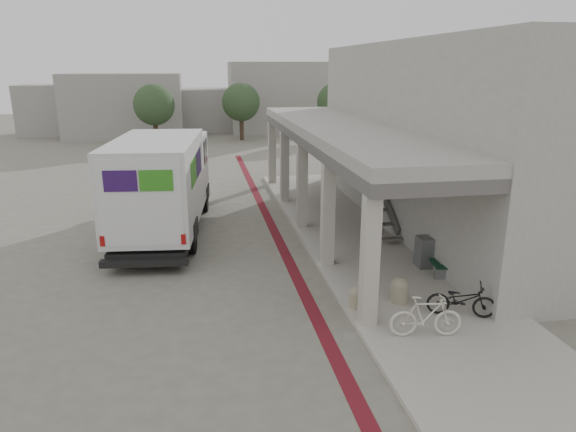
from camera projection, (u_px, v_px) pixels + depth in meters
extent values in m
plane|color=#666257|center=(263.00, 277.00, 15.46)|extent=(120.00, 120.00, 0.00)
cube|color=maroon|center=(285.00, 252.00, 17.51)|extent=(0.35, 40.00, 0.01)
cube|color=#A19C90|center=(389.00, 267.00, 16.11)|extent=(4.40, 28.00, 0.12)
cube|color=gray|center=(434.00, 136.00, 19.95)|extent=(4.30, 17.00, 7.00)
cube|color=#575351|center=(341.00, 138.00, 19.33)|extent=(3.40, 16.90, 0.35)
cube|color=gray|center=(342.00, 129.00, 19.23)|extent=(3.40, 16.90, 0.35)
cube|color=gray|center=(125.00, 106.00, 45.50)|extent=(10.00, 6.00, 5.50)
cube|color=gray|center=(204.00, 109.00, 50.65)|extent=(8.00, 6.00, 4.00)
cube|color=gray|center=(277.00, 97.00, 49.57)|extent=(9.00, 6.00, 6.50)
cube|color=gray|center=(62.00, 110.00, 47.48)|extent=(7.00, 5.00, 4.50)
cylinder|color=#38281C|center=(156.00, 130.00, 40.76)|extent=(0.36, 0.36, 2.40)
sphere|color=#243720|center=(154.00, 105.00, 40.20)|extent=(3.20, 3.20, 3.20)
cylinder|color=#38281C|center=(242.00, 126.00, 43.81)|extent=(0.36, 0.36, 2.40)
sphere|color=#243720|center=(241.00, 102.00, 43.25)|extent=(3.20, 3.20, 3.20)
cylinder|color=#38281C|center=(335.00, 125.00, 44.19)|extent=(0.36, 0.36, 2.40)
sphere|color=#243720|center=(336.00, 102.00, 43.63)|extent=(3.20, 3.20, 3.20)
cube|color=black|center=(165.00, 221.00, 19.44)|extent=(3.19, 8.20, 0.34)
cube|color=silver|center=(157.00, 182.00, 17.96)|extent=(3.33, 6.19, 2.97)
cube|color=silver|center=(174.00, 166.00, 21.78)|extent=(2.95, 2.44, 2.63)
cube|color=silver|center=(179.00, 182.00, 23.20)|extent=(2.57, 0.94, 0.91)
cube|color=black|center=(176.00, 148.00, 22.48)|extent=(2.56, 0.81, 1.20)
cube|color=black|center=(144.00, 263.00, 15.52)|extent=(2.64, 0.55, 0.21)
cube|color=#2C114E|center=(122.00, 163.00, 18.48)|extent=(0.18, 1.59, 0.86)
cube|color=#2F821C|center=(109.00, 173.00, 16.84)|extent=(0.18, 1.59, 0.86)
cube|color=#2C114E|center=(120.00, 181.00, 14.85)|extent=(0.97, 0.13, 0.63)
cube|color=#2F821C|center=(156.00, 181.00, 14.92)|extent=(0.97, 0.13, 0.63)
cylinder|color=black|center=(148.00, 201.00, 22.18)|extent=(0.42, 1.06, 1.03)
cylinder|color=black|center=(204.00, 200.00, 22.35)|extent=(0.42, 1.06, 1.03)
cylinder|color=black|center=(118.00, 240.00, 17.15)|extent=(0.42, 1.06, 1.03)
cylinder|color=black|center=(191.00, 239.00, 17.32)|extent=(0.42, 1.06, 1.03)
cube|color=slate|center=(441.00, 274.00, 14.98)|extent=(0.35, 0.14, 0.34)
cube|color=slate|center=(429.00, 257.00, 16.27)|extent=(0.35, 0.14, 0.34)
cube|color=#123823|center=(431.00, 259.00, 15.58)|extent=(0.40, 1.61, 0.04)
cube|color=#123823|center=(435.00, 259.00, 15.57)|extent=(0.40, 1.61, 0.04)
cube|color=#123823|center=(439.00, 259.00, 15.57)|extent=(0.40, 1.61, 0.04)
cylinder|color=gray|center=(357.00, 301.00, 13.20)|extent=(0.38, 0.38, 0.38)
sphere|color=gray|center=(357.00, 294.00, 13.15)|extent=(0.38, 0.38, 0.38)
cylinder|color=gray|center=(399.00, 294.00, 13.52)|extent=(0.46, 0.46, 0.46)
sphere|color=gray|center=(400.00, 286.00, 13.45)|extent=(0.46, 0.46, 0.46)
cube|color=slate|center=(424.00, 252.00, 15.86)|extent=(0.45, 0.58, 0.95)
imported|color=black|center=(461.00, 300.00, 12.70)|extent=(1.76, 1.14, 0.87)
imported|color=beige|center=(426.00, 316.00, 11.71)|extent=(1.73, 0.71, 1.01)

